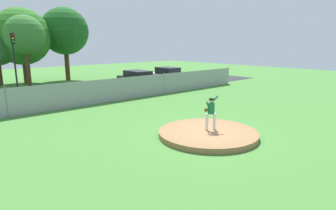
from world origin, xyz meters
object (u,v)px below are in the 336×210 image
at_px(parked_car_white, 168,76).
at_px(traffic_cone_orange, 96,90).
at_px(parked_car_charcoal, 138,79).
at_px(pitcher_youth, 211,110).
at_px(baseball, 216,124).
at_px(traffic_light_near, 14,53).

distance_m(parked_car_white, traffic_cone_orange, 8.77).
height_order(parked_car_charcoal, traffic_cone_orange, parked_car_charcoal).
bearing_deg(traffic_cone_orange, pitcher_youth, -96.55).
distance_m(baseball, traffic_cone_orange, 13.84).
height_order(parked_car_white, traffic_cone_orange, parked_car_white).
xyz_separation_m(pitcher_youth, parked_car_charcoal, (6.27, 14.43, -0.38)).
bearing_deg(parked_car_white, baseball, -123.66).
relative_size(baseball, parked_car_white, 0.02).
distance_m(baseball, parked_car_white, 17.16).
height_order(traffic_cone_orange, traffic_light_near, traffic_light_near).
relative_size(baseball, parked_car_charcoal, 0.02).
bearing_deg(baseball, traffic_light_near, 103.20).
distance_m(baseball, parked_car_charcoal, 15.08).
bearing_deg(baseball, parked_car_white, 56.34).
bearing_deg(pitcher_youth, baseball, 22.25).
bearing_deg(traffic_light_near, parked_car_charcoal, -23.95).
xyz_separation_m(baseball, parked_car_charcoal, (5.40, 14.07, 0.51)).
xyz_separation_m(pitcher_youth, parked_car_white, (10.37, 14.63, -0.36)).
bearing_deg(parked_car_charcoal, traffic_light_near, 156.05).
bearing_deg(traffic_light_near, baseball, -76.80).
bearing_deg(baseball, parked_car_charcoal, 69.01).
bearing_deg(pitcher_youth, traffic_light_near, 100.41).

